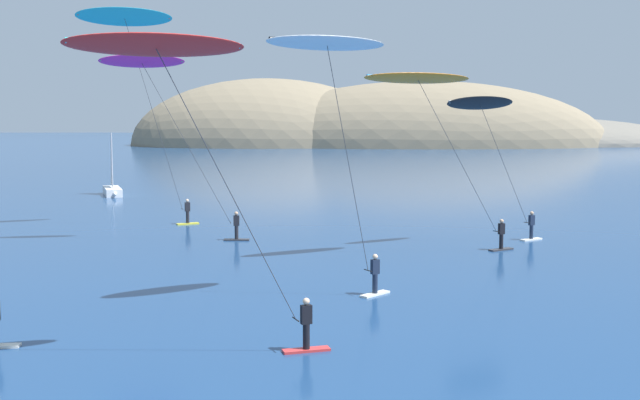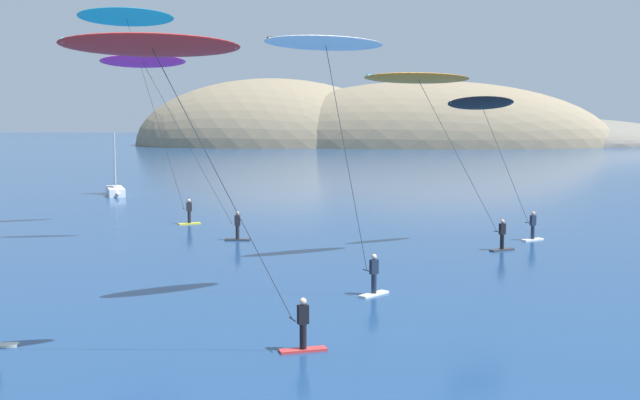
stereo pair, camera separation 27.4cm
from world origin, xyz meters
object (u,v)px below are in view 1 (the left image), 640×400
at_px(kitesurfer_orange, 424,90).
at_px(kitesurfer_white, 331,62).
at_px(sailboat_near, 113,188).
at_px(kitesurfer_magenta, 152,79).
at_px(kitesurfer_black, 486,116).
at_px(kitesurfer_red, 171,73).
at_px(kitesurfer_cyan, 129,29).

bearing_deg(kitesurfer_orange, kitesurfer_white, -115.62).
distance_m(kitesurfer_orange, kitesurfer_white, 10.86).
xyz_separation_m(sailboat_near, kitesurfer_magenta, (9.83, -26.44, 8.73)).
relative_size(sailboat_near, kitesurfer_black, 0.69).
bearing_deg(kitesurfer_orange, kitesurfer_magenta, 162.23).
height_order(kitesurfer_white, kitesurfer_magenta, kitesurfer_magenta).
bearing_deg(kitesurfer_red, kitesurfer_black, 59.62).
xyz_separation_m(sailboat_near, kitesurfer_red, (15.60, -49.37, 7.92)).
bearing_deg(kitesurfer_black, sailboat_near, 136.68).
xyz_separation_m(sailboat_near, kitesurfer_black, (28.69, -27.05, 6.66)).
bearing_deg(kitesurfer_magenta, kitesurfer_orange, -17.77).
distance_m(kitesurfer_orange, kitesurfer_magenta, 15.72).
bearing_deg(kitesurfer_white, kitesurfer_orange, 64.38).
distance_m(kitesurfer_cyan, kitesurfer_magenta, 7.63).
distance_m(sailboat_near, kitesurfer_black, 39.99).
height_order(sailboat_near, kitesurfer_cyan, kitesurfer_cyan).
distance_m(kitesurfer_red, kitesurfer_white, 9.54).
height_order(kitesurfer_orange, kitesurfer_cyan, kitesurfer_cyan).
distance_m(kitesurfer_white, kitesurfer_magenta, 17.82).
bearing_deg(kitesurfer_red, kitesurfer_orange, 63.13).
distance_m(kitesurfer_red, kitesurfer_magenta, 23.65).
height_order(kitesurfer_red, kitesurfer_black, kitesurfer_red).
relative_size(sailboat_near, kitesurfer_orange, 0.62).
relative_size(kitesurfer_red, kitesurfer_white, 0.93).
relative_size(kitesurfer_orange, kitesurfer_black, 1.13).
xyz_separation_m(kitesurfer_magenta, kitesurfer_black, (18.85, -0.61, -2.07)).
bearing_deg(kitesurfer_orange, kitesurfer_cyan, 148.30).
bearing_deg(kitesurfer_magenta, sailboat_near, 110.39).
relative_size(kitesurfer_cyan, kitesurfer_magenta, 1.31).
xyz_separation_m(kitesurfer_cyan, kitesurfer_white, (13.11, -20.76, -3.41)).
relative_size(kitesurfer_magenta, kitesurfer_black, 1.28).
distance_m(sailboat_near, kitesurfer_red, 52.38).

